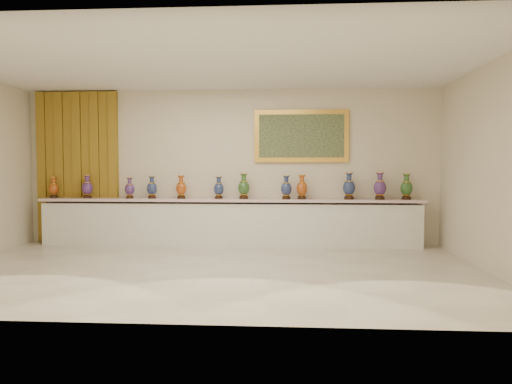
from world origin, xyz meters
TOP-DOWN VIEW (x-y plane):
  - ground at (0.00, 0.00)m, footprint 8.00×8.00m
  - room at (-2.32, 2.44)m, footprint 8.00×8.00m
  - counter at (0.00, 2.27)m, footprint 7.28×0.48m
  - vase_0 at (-3.45, 2.27)m, footprint 0.21×0.21m
  - vase_1 at (-2.76, 2.23)m, footprint 0.24×0.24m
  - vase_2 at (-1.92, 2.22)m, footprint 0.20×0.20m
  - vase_3 at (-1.50, 2.27)m, footprint 0.24×0.24m
  - vase_4 at (-0.91, 2.23)m, footprint 0.21×0.21m
  - vase_5 at (-0.20, 2.25)m, footprint 0.22×0.22m
  - vase_6 at (0.28, 2.27)m, footprint 0.27×0.27m
  - vase_7 at (1.09, 2.21)m, footprint 0.25×0.25m
  - vase_8 at (1.38, 2.26)m, footprint 0.28×0.28m
  - vase_9 at (2.26, 2.25)m, footprint 0.27×0.27m
  - vase_10 at (2.83, 2.25)m, footprint 0.31×0.31m
  - vase_11 at (3.32, 2.28)m, footprint 0.29×0.29m
  - label_card at (-1.59, 2.13)m, footprint 0.10×0.06m

SIDE VIEW (x-z plane):
  - ground at x=0.00m, z-range 0.00..0.00m
  - counter at x=0.00m, z-range -0.01..0.89m
  - label_card at x=-1.59m, z-range 0.90..0.90m
  - vase_2 at x=-1.92m, z-range 0.88..1.28m
  - vase_0 at x=-3.45m, z-range 0.88..1.29m
  - vase_5 at x=-0.20m, z-range 0.88..1.30m
  - vase_3 at x=-1.50m, z-range 0.88..1.31m
  - vase_4 at x=-0.91m, z-range 0.88..1.32m
  - vase_7 at x=1.09m, z-range 0.88..1.32m
  - vase_1 at x=-2.76m, z-range 0.88..1.33m
  - vase_8 at x=1.38m, z-range 0.88..1.33m
  - vase_11 at x=3.32m, z-range 0.87..1.36m
  - vase_6 at x=0.28m, z-range 0.87..1.36m
  - vase_9 at x=2.26m, z-range 0.87..1.38m
  - vase_10 at x=2.83m, z-range 0.87..1.38m
  - room at x=-2.32m, z-range -2.40..5.60m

